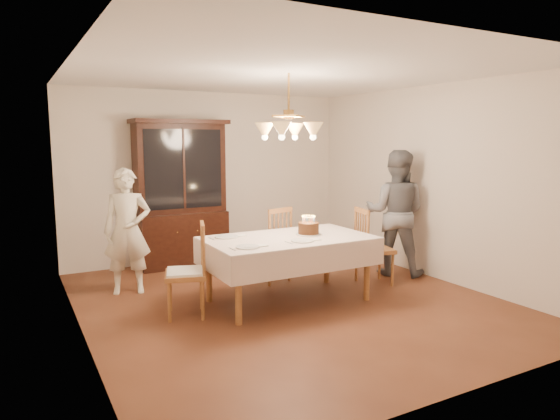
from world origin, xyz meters
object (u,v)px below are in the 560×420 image
dining_table (288,244)px  birthday_cake (308,229)px  china_hutch (181,196)px  elderly_woman (127,231)px  chair_far_side (271,248)px

dining_table → birthday_cake: birthday_cake is taller
china_hutch → birthday_cake: 2.40m
dining_table → elderly_woman: (-1.56, 1.23, 0.08)m
dining_table → birthday_cake: bearing=2.2°
elderly_woman → birthday_cake: 2.20m
birthday_cake → dining_table: bearing=-177.8°
dining_table → chair_far_side: bearing=75.5°
china_hutch → elderly_woman: china_hutch is taller
dining_table → birthday_cake: (0.28, 0.01, 0.15)m
dining_table → chair_far_side: 0.89m
chair_far_side → elderly_woman: size_ratio=0.65×
dining_table → china_hutch: china_hutch is taller
birthday_cake → elderly_woman: bearing=146.4°
chair_far_side → birthday_cake: bearing=-85.6°
dining_table → china_hutch: bearing=103.7°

